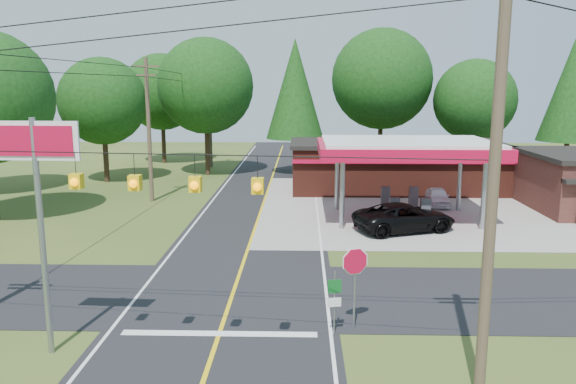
{
  "coord_description": "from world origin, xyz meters",
  "views": [
    {
      "loc": [
        2.74,
        -20.91,
        8.12
      ],
      "look_at": [
        2.0,
        7.0,
        2.8
      ],
      "focal_mm": 35.0,
      "sensor_mm": 36.0,
      "label": 1
    }
  ],
  "objects_px": {
    "big_stop_sign": "(37,180)",
    "octagonal_stop_sign": "(355,267)",
    "suv_car": "(405,218)",
    "gas_canopy": "(406,150)",
    "sedan_car": "(438,197)"
  },
  "relations": [
    {
      "from": "gas_canopy",
      "to": "big_stop_sign",
      "type": "height_order",
      "value": "big_stop_sign"
    },
    {
      "from": "suv_car",
      "to": "octagonal_stop_sign",
      "type": "xyz_separation_m",
      "value": [
        -4.0,
        -13.01,
        1.37
      ]
    },
    {
      "from": "gas_canopy",
      "to": "sedan_car",
      "type": "bearing_deg",
      "value": 53.13
    },
    {
      "from": "sedan_car",
      "to": "octagonal_stop_sign",
      "type": "xyz_separation_m",
      "value": [
        -7.5,
        -20.01,
        1.57
      ]
    },
    {
      "from": "gas_canopy",
      "to": "big_stop_sign",
      "type": "relative_size",
      "value": 1.47
    },
    {
      "from": "gas_canopy",
      "to": "suv_car",
      "type": "height_order",
      "value": "gas_canopy"
    },
    {
      "from": "suv_car",
      "to": "big_stop_sign",
      "type": "relative_size",
      "value": 0.79
    },
    {
      "from": "gas_canopy",
      "to": "sedan_car",
      "type": "distance_m",
      "value": 6.2
    },
    {
      "from": "sedan_car",
      "to": "big_stop_sign",
      "type": "height_order",
      "value": "big_stop_sign"
    },
    {
      "from": "suv_car",
      "to": "big_stop_sign",
      "type": "distance_m",
      "value": 20.71
    },
    {
      "from": "suv_car",
      "to": "sedan_car",
      "type": "height_order",
      "value": "suv_car"
    },
    {
      "from": "big_stop_sign",
      "to": "octagonal_stop_sign",
      "type": "xyz_separation_m",
      "value": [
        9.5,
        2.0,
        -3.24
      ]
    },
    {
      "from": "big_stop_sign",
      "to": "octagonal_stop_sign",
      "type": "relative_size",
      "value": 2.52
    },
    {
      "from": "suv_car",
      "to": "big_stop_sign",
      "type": "height_order",
      "value": "big_stop_sign"
    },
    {
      "from": "gas_canopy",
      "to": "big_stop_sign",
      "type": "bearing_deg",
      "value": -127.86
    }
  ]
}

